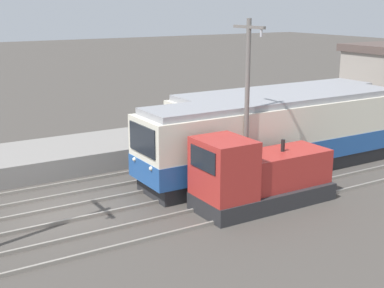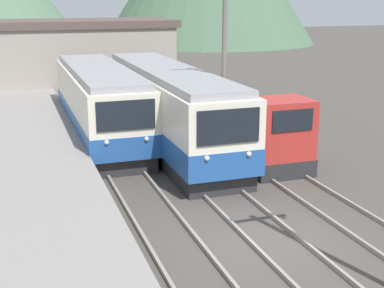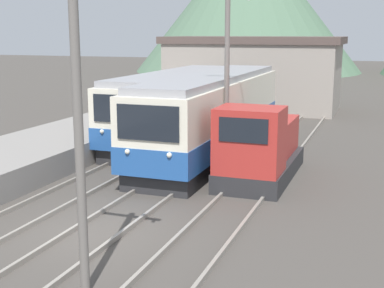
{
  "view_description": "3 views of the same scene",
  "coord_description": "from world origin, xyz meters",
  "px_view_note": "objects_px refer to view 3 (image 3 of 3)",
  "views": [
    {
      "loc": [
        19.28,
        -5.7,
        7.99
      ],
      "look_at": [
        -0.45,
        6.35,
        1.88
      ],
      "focal_mm": 50.0,
      "sensor_mm": 36.0,
      "label": 1
    },
    {
      "loc": [
        -6.55,
        -12.47,
        6.79
      ],
      "look_at": [
        -0.52,
        5.26,
        1.61
      ],
      "focal_mm": 50.0,
      "sensor_mm": 36.0,
      "label": 2
    },
    {
      "loc": [
        7.52,
        -12.34,
        5.53
      ],
      "look_at": [
        1.09,
        5.44,
        1.58
      ],
      "focal_mm": 50.0,
      "sensor_mm": 36.0,
      "label": 3
    }
  ],
  "objects_px": {
    "commuter_train_left": "(175,109)",
    "catenary_mast_near": "(78,109)",
    "shunting_locomotive": "(260,148)",
    "commuter_train_center": "(213,117)",
    "catenary_mast_mid": "(227,72)"
  },
  "relations": [
    {
      "from": "commuter_train_left",
      "to": "catenary_mast_near",
      "type": "bearing_deg",
      "value": -75.05
    },
    {
      "from": "catenary_mast_near",
      "to": "shunting_locomotive",
      "type": "bearing_deg",
      "value": 81.73
    },
    {
      "from": "commuter_train_left",
      "to": "shunting_locomotive",
      "type": "distance_m",
      "value": 8.26
    },
    {
      "from": "commuter_train_center",
      "to": "catenary_mast_mid",
      "type": "bearing_deg",
      "value": -63.8
    },
    {
      "from": "catenary_mast_mid",
      "to": "commuter_train_left",
      "type": "bearing_deg",
      "value": 128.87
    },
    {
      "from": "catenary_mast_near",
      "to": "catenary_mast_mid",
      "type": "bearing_deg",
      "value": 90.0
    },
    {
      "from": "commuter_train_left",
      "to": "catenary_mast_mid",
      "type": "relative_size",
      "value": 1.7
    },
    {
      "from": "shunting_locomotive",
      "to": "catenary_mast_near",
      "type": "distance_m",
      "value": 10.76
    },
    {
      "from": "catenary_mast_mid",
      "to": "catenary_mast_near",
      "type": "bearing_deg",
      "value": -90.0
    },
    {
      "from": "commuter_train_center",
      "to": "catenary_mast_near",
      "type": "relative_size",
      "value": 1.96
    },
    {
      "from": "shunting_locomotive",
      "to": "commuter_train_center",
      "type": "bearing_deg",
      "value": 130.0
    },
    {
      "from": "commuter_train_left",
      "to": "commuter_train_center",
      "type": "height_order",
      "value": "commuter_train_center"
    },
    {
      "from": "commuter_train_left",
      "to": "commuter_train_center",
      "type": "bearing_deg",
      "value": -39.17
    },
    {
      "from": "commuter_train_left",
      "to": "catenary_mast_near",
      "type": "relative_size",
      "value": 1.7
    },
    {
      "from": "commuter_train_left",
      "to": "catenary_mast_mid",
      "type": "distance_m",
      "value": 7.26
    }
  ]
}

